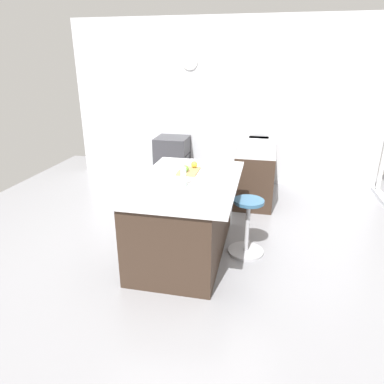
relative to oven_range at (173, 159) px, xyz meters
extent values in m
plane|color=gray|center=(2.44, 0.87, -0.43)|extent=(7.46, 7.46, 0.00)
cube|color=silver|center=(-0.35, 0.87, 1.05)|extent=(0.12, 5.74, 2.95)
cylinder|color=white|center=(-0.28, 0.28, 1.76)|extent=(0.03, 0.28, 0.28)
cube|color=#38281E|center=(0.00, 1.60, 0.00)|extent=(2.51, 0.60, 0.86)
cube|color=silver|center=(0.00, 1.60, 0.45)|extent=(2.51, 0.60, 0.03)
cube|color=#38383D|center=(-0.31, 1.60, 0.40)|extent=(0.44, 0.36, 0.12)
cylinder|color=#B7B7BC|center=(-0.31, 1.45, 0.60)|extent=(0.02, 0.02, 0.28)
cube|color=#38383D|center=(0.00, 0.00, 0.00)|extent=(0.60, 0.60, 0.86)
cube|color=black|center=(0.00, 0.30, -0.04)|extent=(0.44, 0.01, 0.32)
cube|color=#38281E|center=(2.56, 0.84, 0.02)|extent=(1.76, 0.95, 0.90)
cube|color=silver|center=(2.56, 0.89, 0.49)|extent=(1.82, 1.15, 0.04)
cylinder|color=#B7B7BC|center=(2.43, 1.60, -0.42)|extent=(0.44, 0.44, 0.03)
cylinder|color=#B7B7BC|center=(2.43, 1.60, -0.09)|extent=(0.05, 0.05, 0.64)
cylinder|color=#336084|center=(2.43, 1.60, 0.25)|extent=(0.36, 0.36, 0.04)
cube|color=tan|center=(2.25, 0.83, 0.52)|extent=(0.36, 0.24, 0.02)
sphere|color=gold|center=(2.11, 0.87, 0.57)|extent=(0.08, 0.08, 0.08)
sphere|color=#609E2D|center=(2.31, 0.81, 0.57)|extent=(0.08, 0.08, 0.08)
cylinder|color=silver|center=(2.77, 0.89, 0.62)|extent=(0.06, 0.06, 0.22)
cylinder|color=silver|center=(2.77, 0.89, 0.77)|extent=(0.03, 0.03, 0.08)
cylinder|color=#B7B7BC|center=(2.77, 0.89, 0.81)|extent=(0.03, 0.03, 0.02)
camera|label=1|loc=(6.26, 1.75, 1.83)|focal=32.61mm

